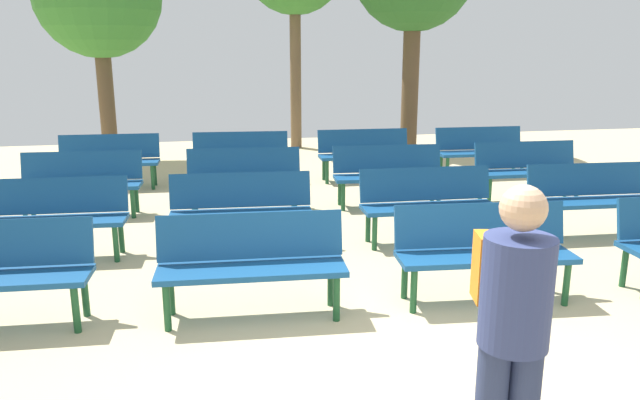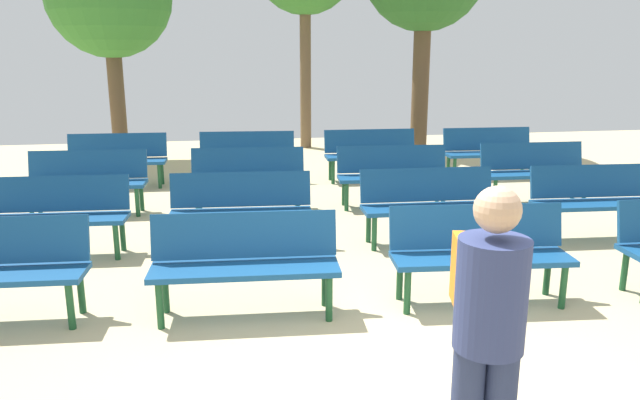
% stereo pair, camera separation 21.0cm
% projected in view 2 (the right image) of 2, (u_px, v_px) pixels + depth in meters
% --- Properties ---
extents(bench_r0_c1, '(1.63, 0.58, 0.87)m').
position_uv_depth(bench_r0_c1, '(245.00, 258.00, 5.20)').
color(bench_r0_c1, navy).
rests_on(bench_r0_c1, ground_plane).
extents(bench_r0_c2, '(1.64, 0.62, 0.87)m').
position_uv_depth(bench_r0_c2, '(479.00, 248.00, 5.46)').
color(bench_r0_c2, navy).
rests_on(bench_r0_c2, ground_plane).
extents(bench_r1_c0, '(1.63, 0.58, 0.87)m').
position_uv_depth(bench_r1_c0, '(54.00, 211.00, 6.69)').
color(bench_r1_c0, navy).
rests_on(bench_r1_c0, ground_plane).
extents(bench_r1_c1, '(1.63, 0.59, 0.87)m').
position_uv_depth(bench_r1_c1, '(241.00, 206.00, 6.90)').
color(bench_r1_c1, navy).
rests_on(bench_r1_c1, ground_plane).
extents(bench_r1_c2, '(1.62, 0.54, 0.87)m').
position_uv_depth(bench_r1_c2, '(429.00, 201.00, 7.14)').
color(bench_r1_c2, navy).
rests_on(bench_r1_c2, ground_plane).
extents(bench_r1_c3, '(1.63, 0.58, 0.87)m').
position_uv_depth(bench_r1_c3, '(597.00, 197.00, 7.34)').
color(bench_r1_c3, navy).
rests_on(bench_r1_c3, ground_plane).
extents(bench_r2_c0, '(1.63, 0.58, 0.87)m').
position_uv_depth(bench_r2_c0, '(87.00, 178.00, 8.39)').
color(bench_r2_c0, navy).
rests_on(bench_r2_c0, ground_plane).
extents(bench_r2_c1, '(1.63, 0.61, 0.87)m').
position_uv_depth(bench_r2_c1, '(248.00, 175.00, 8.62)').
color(bench_r2_c1, navy).
rests_on(bench_r2_c1, ground_plane).
extents(bench_r2_c2, '(1.64, 0.62, 0.87)m').
position_uv_depth(bench_r2_c2, '(393.00, 172.00, 8.81)').
color(bench_r2_c2, navy).
rests_on(bench_r2_c2, ground_plane).
extents(bench_r2_c3, '(1.62, 0.53, 0.87)m').
position_uv_depth(bench_r2_c3, '(534.00, 168.00, 9.08)').
color(bench_r2_c3, navy).
rests_on(bench_r2_c3, ground_plane).
extents(bench_r3_c0, '(1.62, 0.55, 0.87)m').
position_uv_depth(bench_r3_c0, '(117.00, 157.00, 10.05)').
color(bench_r3_c0, navy).
rests_on(bench_r3_c0, ground_plane).
extents(bench_r3_c1, '(1.63, 0.61, 0.87)m').
position_uv_depth(bench_r3_c1, '(247.00, 154.00, 10.28)').
color(bench_r3_c1, navy).
rests_on(bench_r3_c1, ground_plane).
extents(bench_r3_c2, '(1.62, 0.54, 0.87)m').
position_uv_depth(bench_r3_c2, '(371.00, 152.00, 10.54)').
color(bench_r3_c2, navy).
rests_on(bench_r3_c2, ground_plane).
extents(bench_r3_c3, '(1.62, 0.54, 0.87)m').
position_uv_depth(bench_r3_c3, '(489.00, 149.00, 10.78)').
color(bench_r3_c3, navy).
rests_on(bench_r3_c3, ground_plane).
extents(visitor_with_backpack, '(0.42, 0.58, 1.65)m').
position_uv_depth(visitor_with_backpack, '(487.00, 328.00, 2.95)').
color(visitor_with_backpack, navy).
rests_on(visitor_with_backpack, ground_plane).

